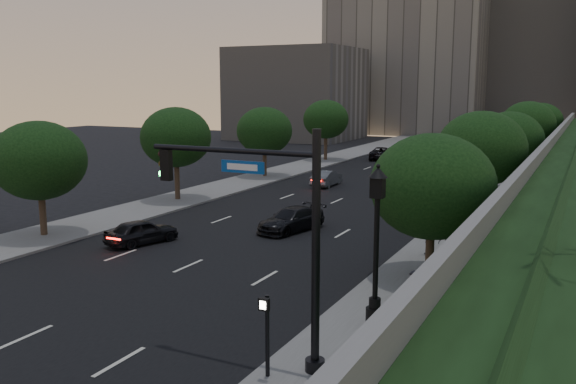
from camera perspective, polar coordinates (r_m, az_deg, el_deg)
The scene contains 28 objects.
ground at distance 24.74m, azimuth -16.20°, elevation -9.69°, with size 160.00×160.00×0.00m, color black.
road_surface at distance 50.28m, azimuth 7.59°, elevation 0.47°, with size 16.00×140.00×0.02m, color black.
sidewalk_right at distance 47.98m, azimuth 19.24°, elevation -0.36°, with size 4.50×140.00×0.15m, color slate.
sidewalk_left at distance 54.43m, azimuth -2.65°, elevation 1.33°, with size 4.50×140.00×0.15m, color slate.
parapet_wall at distance 45.17m, azimuth 23.30°, elevation 4.26°, with size 0.35×90.00×0.70m, color slate.
office_block_left at distance 113.30m, azimuth 11.48°, elevation 13.62°, with size 26.00×20.00×32.00m, color gray.
office_block_mid at distance 119.47m, azimuth 22.22°, elevation 11.45°, with size 22.00×18.00×26.00m, color gray.
office_block_filler at distance 96.61m, azimuth 0.80°, elevation 9.16°, with size 18.00×16.00×14.00m, color gray.
tree_right_a at distance 25.93m, azimuth 13.36°, elevation 0.51°, with size 5.20×5.20×6.24m.
tree_right_b at distance 37.57m, azimuth 17.66°, elevation 3.88°, with size 5.20×5.20×6.74m.
tree_right_c at distance 50.44m, azimuth 20.00°, elevation 4.59°, with size 5.20×5.20×6.24m.
tree_right_d at distance 64.30m, azimuth 21.53°, elevation 5.94°, with size 5.20×5.20×6.74m.
tree_right_e at distance 79.26m, azimuth 22.53°, elevation 6.12°, with size 5.20×5.20×6.24m.
tree_left_a at distance 35.20m, azimuth -22.27°, elevation 2.74°, with size 5.00×5.00×6.34m.
tree_left_b at distance 43.94m, azimuth -10.45°, elevation 5.06°, with size 5.00×5.00×6.71m.
tree_left_c at distance 54.87m, azimuth -2.22°, elevation 5.74°, with size 5.00×5.00×6.34m.
tree_left_d at distance 67.43m, azimuth 3.56°, elevation 6.80°, with size 5.00×5.00×6.71m.
traffic_signal_mast at distance 17.22m, azimuth -0.71°, elevation -5.07°, with size 5.68×0.56×7.00m.
street_lamp at distance 20.63m, azimuth 8.24°, elevation -5.64°, with size 0.64×0.64×5.62m.
pedestrian_signal at distance 17.11m, azimuth -2.03°, elevation -12.63°, with size 0.30×0.33×2.50m.
sedan_near_left at distance 32.68m, azimuth -13.53°, elevation -3.61°, with size 1.56×3.88×1.32m, color black.
sedan_mid_left at distance 50.37m, azimuth 3.62°, elevation 1.31°, with size 1.40×4.03×1.33m, color #505357.
sedan_far_left at distance 69.51m, azimuth 8.73°, elevation 3.60°, with size 2.36×5.12×1.42m, color black.
sedan_near_right at distance 34.57m, azimuth 0.31°, elevation -2.60°, with size 1.87×4.59×1.33m, color black.
sedan_far_right at distance 53.70m, azimuth 13.25°, elevation 1.57°, with size 1.52×3.77×1.28m, color #54575B.
pedestrian_a at distance 21.46m, azimuth 11.63°, elevation -9.52°, with size 0.67×0.44×1.84m, color black.
pedestrian_b at distance 29.97m, azimuth 13.09°, elevation -4.20°, with size 0.80×0.62×1.64m, color black.
pedestrian_c at distance 29.13m, azimuth 14.85°, elevation -4.65°, with size 0.98×0.41×1.67m, color black.
Camera 1 is at (16.11, -16.94, 8.10)m, focal length 38.00 mm.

